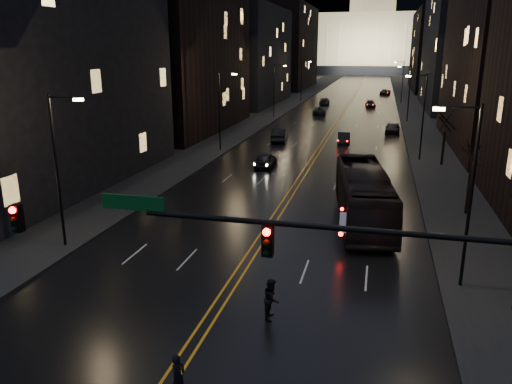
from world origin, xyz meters
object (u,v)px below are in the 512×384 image
Objects in this scene: bus at (363,195)px; oncoming_car_b at (279,135)px; pedestrian_b at (272,299)px; traffic_signal at (346,263)px; receding_car_a at (344,138)px; pedestrian_a at (178,377)px; oncoming_car_a at (265,160)px.

bus is 30.92m from oncoming_car_b.
traffic_signal is at bearing -147.22° from pedestrian_b.
receding_car_a is (8.11, 0.27, -0.13)m from oncoming_car_b.
bus reaches higher than pedestrian_a.
traffic_signal is at bearing -66.48° from pedestrian_a.
pedestrian_a is 6.16m from pedestrian_b.
pedestrian_a is 0.89× the size of pedestrian_b.
receding_car_a is (-3.39, 28.95, -1.11)m from bus.
pedestrian_a is (-5.23, -20.03, -1.00)m from bus.
bus is at bearing 90.04° from traffic_signal.
oncoming_car_b reaches higher than pedestrian_a.
pedestrian_b is at bearing -3.87° from pedestrian_a.
oncoming_car_a is 14.59m from oncoming_car_b.
oncoming_car_b is (-11.52, 47.87, -4.27)m from traffic_signal.
oncoming_car_a is (-10.04, 33.35, -4.36)m from traffic_signal.
pedestrian_b is (0.09, -43.14, 0.21)m from receding_car_a.
oncoming_car_b is 43.65m from pedestrian_b.
traffic_signal is 3.97× the size of oncoming_car_a.
bus is at bearing -13.83° from pedestrian_b.
traffic_signal reaches higher than bus.
traffic_signal is 48.46m from receding_car_a.
oncoming_car_b is at bearing 10.10° from pedestrian_b.
receding_car_a is at bearing 89.08° from bus.
oncoming_car_a is 29.14m from pedestrian_b.
pedestrian_b is (-3.31, 5.00, -4.19)m from traffic_signal.
pedestrian_a is (6.28, -48.72, -0.02)m from oncoming_car_b.
oncoming_car_b is at bearing 177.83° from receding_car_a.
traffic_signal is at bearing -90.02° from receding_car_a.
traffic_signal reaches higher than receding_car_a.
pedestrian_b reaches higher than oncoming_car_a.
receding_car_a is 2.63× the size of pedestrian_a.
bus reaches higher than oncoming_car_b.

